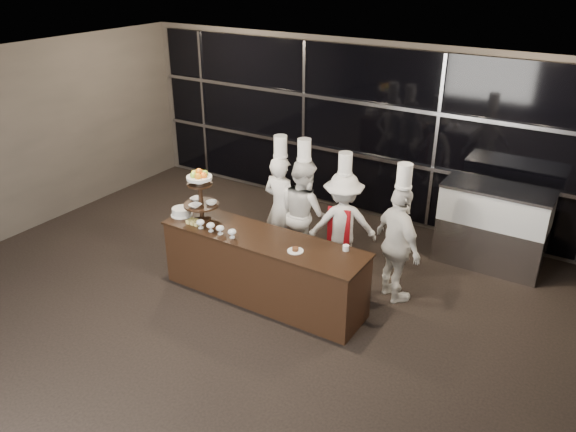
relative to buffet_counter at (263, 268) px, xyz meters
The scene contains 14 objects.
room 2.07m from the buffet_counter, 90.87° to the right, with size 10.00×10.00×10.00m.
window_wall 3.31m from the buffet_counter, 90.49° to the left, with size 8.60×0.10×2.80m.
buffet_counter is the anchor object (origin of this frame).
display_stand 1.33m from the buffet_counter, behind, with size 0.48×0.48×0.74m.
compotes 0.82m from the buffet_counter, 159.44° to the right, with size 0.63×0.11×0.12m.
layer_cake 1.42m from the buffet_counter, behind, with size 0.30×0.30×0.11m.
pastry_squares 1.12m from the buffet_counter, behind, with size 0.20×0.13×0.05m.
small_plate 0.74m from the buffet_counter, 10.18° to the right, with size 0.20×0.20×0.05m.
chef_cup 1.20m from the buffet_counter, 13.15° to the left, with size 0.08×0.08×0.07m, color white.
display_case 3.43m from the buffet_counter, 47.15° to the left, with size 1.51×0.66×1.24m.
chef_a 1.20m from the buffet_counter, 110.78° to the left, with size 0.64×0.47×1.93m.
chef_b 1.17m from the buffet_counter, 92.11° to the left, with size 0.99×0.92×1.93m.
chef_c 1.34m from the buffet_counter, 64.85° to the left, with size 1.13×0.99×1.82m.
chef_d 1.79m from the buffet_counter, 31.81° to the left, with size 1.00×0.89×1.92m.
Camera 1 is at (3.70, -3.46, 4.25)m, focal length 35.00 mm.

